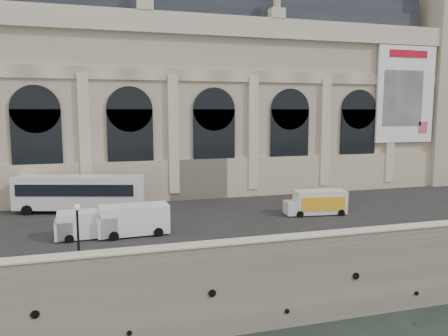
% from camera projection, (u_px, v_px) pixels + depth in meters
% --- Properties ---
extents(ground, '(260.00, 260.00, 0.00)m').
position_uv_depth(ground, '(332.00, 321.00, 35.16)').
color(ground, black).
rests_on(ground, ground).
extents(quay, '(160.00, 70.00, 6.00)m').
position_uv_depth(quay, '(217.00, 200.00, 68.09)').
color(quay, gray).
rests_on(quay, ground).
extents(street, '(160.00, 24.00, 0.06)m').
position_uv_depth(street, '(268.00, 210.00, 47.69)').
color(street, '#2D2D2D').
rests_on(street, quay).
extents(parapet, '(160.00, 1.40, 1.21)m').
position_uv_depth(parapet, '(331.00, 240.00, 34.86)').
color(parapet, gray).
rests_on(parapet, quay).
extents(museum, '(69.00, 18.70, 29.10)m').
position_uv_depth(museum, '(183.00, 90.00, 60.29)').
color(museum, '#BCAC90').
rests_on(museum, quay).
extents(clock_pavilion, '(13.00, 14.72, 36.70)m').
position_uv_depth(clock_pavilion, '(439.00, 68.00, 68.06)').
color(clock_pavilion, '#BCAC90').
rests_on(clock_pavilion, quay).
extents(bus_left, '(13.63, 6.48, 3.95)m').
position_uv_depth(bus_left, '(79.00, 192.00, 46.37)').
color(bus_left, silver).
rests_on(bus_left, quay).
extents(van_b, '(5.48, 2.42, 2.41)m').
position_uv_depth(van_b, '(86.00, 225.00, 37.09)').
color(van_b, silver).
rests_on(van_b, quay).
extents(van_c, '(6.18, 2.75, 2.71)m').
position_uv_depth(van_c, '(130.00, 220.00, 37.88)').
color(van_c, white).
rests_on(van_c, quay).
extents(box_truck, '(6.59, 2.92, 2.58)m').
position_uv_depth(box_truck, '(317.00, 203.00, 45.55)').
color(box_truck, silver).
rests_on(box_truck, quay).
extents(lamp_left, '(0.45, 0.45, 4.38)m').
position_uv_depth(lamp_left, '(78.00, 235.00, 30.73)').
color(lamp_left, black).
rests_on(lamp_left, quay).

